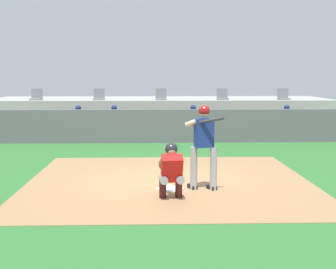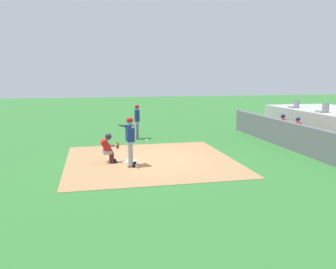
{
  "view_description": "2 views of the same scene",
  "coord_description": "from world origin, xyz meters",
  "px_view_note": "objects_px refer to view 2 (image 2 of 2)",
  "views": [
    {
      "loc": [
        -0.39,
        -10.7,
        2.4
      ],
      "look_at": [
        0.0,
        0.7,
        1.0
      ],
      "focal_mm": 51.04,
      "sensor_mm": 36.0,
      "label": 1
    },
    {
      "loc": [
        13.04,
        -2.15,
        3.27
      ],
      "look_at": [
        0.0,
        0.7,
        1.0
      ],
      "focal_mm": 37.34,
      "sensor_mm": 36.0,
      "label": 2
    }
  ],
  "objects_px": {
    "on_deck_batter": "(137,119)",
    "dugout_player_0": "(280,126)",
    "stadium_seat_1": "(323,110)",
    "catcher_crouched": "(109,147)",
    "batter_at_plate": "(130,138)",
    "dugout_player_1": "(295,130)",
    "home_plate": "(130,161)",
    "stadium_seat_0": "(295,105)"
  },
  "relations": [
    {
      "from": "dugout_player_0",
      "to": "catcher_crouched",
      "type": "bearing_deg",
      "value": -70.5
    },
    {
      "from": "dugout_player_0",
      "to": "stadium_seat_1",
      "type": "relative_size",
      "value": 2.71
    },
    {
      "from": "stadium_seat_1",
      "to": "dugout_player_0",
      "type": "bearing_deg",
      "value": -105.92
    },
    {
      "from": "home_plate",
      "to": "catcher_crouched",
      "type": "relative_size",
      "value": 0.24
    },
    {
      "from": "batter_at_plate",
      "to": "on_deck_batter",
      "type": "relative_size",
      "value": 1.01
    },
    {
      "from": "home_plate",
      "to": "stadium_seat_0",
      "type": "bearing_deg",
      "value": 117.06
    },
    {
      "from": "on_deck_batter",
      "to": "stadium_seat_0",
      "type": "bearing_deg",
      "value": 92.63
    },
    {
      "from": "catcher_crouched",
      "to": "dugout_player_1",
      "type": "height_order",
      "value": "dugout_player_1"
    },
    {
      "from": "dugout_player_0",
      "to": "stadium_seat_1",
      "type": "height_order",
      "value": "stadium_seat_1"
    },
    {
      "from": "batter_at_plate",
      "to": "catcher_crouched",
      "type": "relative_size",
      "value": 0.98
    },
    {
      "from": "on_deck_batter",
      "to": "home_plate",
      "type": "bearing_deg",
      "value": -10.76
    },
    {
      "from": "catcher_crouched",
      "to": "batter_at_plate",
      "type": "bearing_deg",
      "value": 45.87
    },
    {
      "from": "catcher_crouched",
      "to": "stadium_seat_1",
      "type": "distance_m",
      "value": 11.3
    },
    {
      "from": "on_deck_batter",
      "to": "catcher_crouched",
      "type": "bearing_deg",
      "value": -19.55
    },
    {
      "from": "catcher_crouched",
      "to": "on_deck_batter",
      "type": "height_order",
      "value": "on_deck_batter"
    },
    {
      "from": "catcher_crouched",
      "to": "dugout_player_0",
      "type": "bearing_deg",
      "value": 109.5
    },
    {
      "from": "on_deck_batter",
      "to": "dugout_player_0",
      "type": "distance_m",
      "value": 7.42
    },
    {
      "from": "home_plate",
      "to": "dugout_player_1",
      "type": "bearing_deg",
      "value": 102.61
    },
    {
      "from": "dugout_player_1",
      "to": "stadium_seat_1",
      "type": "xyz_separation_m",
      "value": [
        -0.78,
        2.03,
        0.86
      ]
    },
    {
      "from": "home_plate",
      "to": "catcher_crouched",
      "type": "bearing_deg",
      "value": -91.53
    },
    {
      "from": "batter_at_plate",
      "to": "stadium_seat_1",
      "type": "height_order",
      "value": "stadium_seat_1"
    },
    {
      "from": "home_plate",
      "to": "stadium_seat_1",
      "type": "xyz_separation_m",
      "value": [
        -2.6,
        10.18,
        1.51
      ]
    },
    {
      "from": "on_deck_batter",
      "to": "stadium_seat_0",
      "type": "distance_m",
      "value": 9.3
    },
    {
      "from": "dugout_player_0",
      "to": "stadium_seat_1",
      "type": "xyz_separation_m",
      "value": [
        0.58,
        2.03,
        0.86
      ]
    },
    {
      "from": "batter_at_plate",
      "to": "stadium_seat_0",
      "type": "relative_size",
      "value": 3.76
    },
    {
      "from": "catcher_crouched",
      "to": "dugout_player_1",
      "type": "xyz_separation_m",
      "value": [
        -1.8,
        8.92,
        0.07
      ]
    },
    {
      "from": "dugout_player_1",
      "to": "stadium_seat_1",
      "type": "height_order",
      "value": "stadium_seat_1"
    },
    {
      "from": "catcher_crouched",
      "to": "on_deck_batter",
      "type": "relative_size",
      "value": 1.03
    },
    {
      "from": "batter_at_plate",
      "to": "stadium_seat_0",
      "type": "height_order",
      "value": "stadium_seat_0"
    },
    {
      "from": "catcher_crouched",
      "to": "dugout_player_0",
      "type": "distance_m",
      "value": 9.47
    },
    {
      "from": "home_plate",
      "to": "dugout_player_1",
      "type": "relative_size",
      "value": 0.34
    },
    {
      "from": "dugout_player_0",
      "to": "stadium_seat_0",
      "type": "xyz_separation_m",
      "value": [
        -2.02,
        2.03,
        0.86
      ]
    },
    {
      "from": "home_plate",
      "to": "stadium_seat_0",
      "type": "xyz_separation_m",
      "value": [
        -5.2,
        10.18,
        1.51
      ]
    },
    {
      "from": "on_deck_batter",
      "to": "dugout_player_1",
      "type": "relative_size",
      "value": 1.37
    },
    {
      "from": "on_deck_batter",
      "to": "stadium_seat_0",
      "type": "relative_size",
      "value": 3.72
    },
    {
      "from": "catcher_crouched",
      "to": "dugout_player_1",
      "type": "relative_size",
      "value": 1.41
    },
    {
      "from": "batter_at_plate",
      "to": "stadium_seat_1",
      "type": "bearing_deg",
      "value": 107.84
    },
    {
      "from": "on_deck_batter",
      "to": "dugout_player_0",
      "type": "bearing_deg",
      "value": 77.58
    },
    {
      "from": "batter_at_plate",
      "to": "dugout_player_0",
      "type": "height_order",
      "value": "batter_at_plate"
    },
    {
      "from": "batter_at_plate",
      "to": "on_deck_batter",
      "type": "distance_m",
      "value": 5.55
    },
    {
      "from": "batter_at_plate",
      "to": "dugout_player_1",
      "type": "relative_size",
      "value": 1.39
    },
    {
      "from": "home_plate",
      "to": "catcher_crouched",
      "type": "height_order",
      "value": "catcher_crouched"
    }
  ]
}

